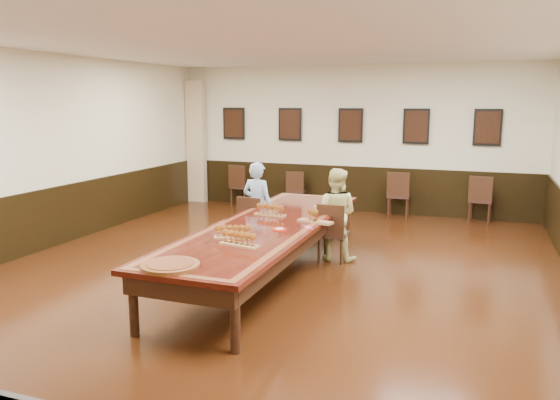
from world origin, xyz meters
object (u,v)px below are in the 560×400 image
at_px(spare_chair_b, 296,190).
at_px(spare_chair_c, 399,194).
at_px(spare_chair_a, 242,185).
at_px(carved_platter, 170,265).
at_px(person_man, 257,206).
at_px(chair_man, 255,223).
at_px(spare_chair_d, 481,199).
at_px(chair_woman, 333,232).
at_px(conference_table, 268,234).
at_px(person_woman, 335,214).

relative_size(spare_chair_b, spare_chair_c, 0.90).
bearing_deg(spare_chair_a, carved_platter, 119.04).
distance_m(spare_chair_b, carved_platter, 7.08).
height_order(spare_chair_a, spare_chair_b, spare_chair_a).
relative_size(spare_chair_a, person_man, 0.67).
relative_size(spare_chair_c, person_man, 0.67).
distance_m(spare_chair_a, carved_platter, 7.26).
xyz_separation_m(chair_man, spare_chair_d, (3.46, 3.53, 0.02)).
bearing_deg(person_man, chair_man, 90.00).
bearing_deg(person_man, chair_woman, 176.88).
xyz_separation_m(chair_man, spare_chair_b, (-0.49, 3.59, -0.02)).
bearing_deg(spare_chair_b, conference_table, 95.27).
bearing_deg(spare_chair_b, spare_chair_c, 168.19).
distance_m(spare_chair_b, conference_table, 4.94).
distance_m(chair_man, conference_table, 1.39).
bearing_deg(person_man, person_woman, -179.12).
xyz_separation_m(spare_chair_d, carved_platter, (-2.96, -6.94, 0.29)).
bearing_deg(carved_platter, conference_table, 85.08).
bearing_deg(spare_chair_c, person_woman, 80.42).
xyz_separation_m(chair_woman, spare_chair_a, (-3.15, 3.63, 0.03)).
distance_m(chair_man, chair_woman, 1.37).
bearing_deg(person_man, conference_table, 125.27).
xyz_separation_m(spare_chair_a, spare_chair_d, (5.25, 0.05, -0.00)).
relative_size(spare_chair_a, person_woman, 0.68).
bearing_deg(person_woman, conference_table, 60.09).
relative_size(chair_man, person_woman, 0.64).
bearing_deg(spare_chair_a, chair_man, 127.77).
height_order(spare_chair_a, spare_chair_c, spare_chair_c).
xyz_separation_m(person_man, conference_table, (0.69, -1.29, -0.11)).
relative_size(person_man, carved_platter, 2.12).
bearing_deg(spare_chair_d, chair_man, 51.65).
height_order(spare_chair_b, person_man, person_man).
distance_m(chair_man, spare_chair_b, 3.62).
distance_m(spare_chair_a, conference_table, 5.30).
bearing_deg(chair_man, spare_chair_a, -55.59).
height_order(spare_chair_a, person_woman, person_woman).
bearing_deg(person_woman, spare_chair_b, -62.67).
relative_size(spare_chair_d, person_man, 0.66).
bearing_deg(conference_table, person_man, 118.02).
height_order(spare_chair_c, person_man, person_man).
bearing_deg(spare_chair_a, spare_chair_d, -168.81).
relative_size(person_woman, carved_platter, 2.08).
relative_size(spare_chair_a, carved_platter, 1.42).
xyz_separation_m(chair_woman, conference_table, (-0.67, -1.04, 0.16)).
bearing_deg(spare_chair_a, person_man, 128.59).
distance_m(chair_woman, spare_chair_b, 4.18).
xyz_separation_m(spare_chair_a, spare_chair_c, (3.62, -0.01, 0.00)).
distance_m(spare_chair_c, carved_platter, 7.00).
relative_size(chair_man, person_man, 0.63).
bearing_deg(chair_woman, spare_chair_d, -119.33).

